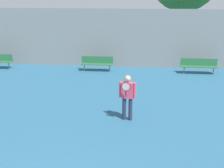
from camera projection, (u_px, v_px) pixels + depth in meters
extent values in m
cylinder|color=#282D47|center=(124.00, 108.00, 11.21)|extent=(0.14, 0.14, 0.83)
cylinder|color=#282D47|center=(130.00, 109.00, 11.15)|extent=(0.14, 0.14, 0.83)
cube|color=#DB4C6B|center=(128.00, 90.00, 10.97)|extent=(0.44, 0.26, 0.57)
cylinder|color=#DB4C6B|center=(120.00, 89.00, 11.03)|extent=(0.10, 0.10, 0.56)
cylinder|color=#DB4C6B|center=(135.00, 91.00, 10.91)|extent=(0.10, 0.10, 0.56)
sphere|color=#DBAD89|center=(128.00, 79.00, 10.84)|extent=(0.22, 0.22, 0.22)
cylinder|color=black|center=(126.00, 94.00, 10.72)|extent=(0.03, 0.03, 0.22)
torus|color=red|center=(126.00, 87.00, 10.65)|extent=(0.31, 0.07, 0.31)
cylinder|color=silver|center=(126.00, 87.00, 10.65)|extent=(0.26, 0.05, 0.27)
cylinder|color=gray|center=(9.00, 66.00, 18.26)|extent=(0.06, 0.06, 0.39)
cube|color=#28663D|center=(199.00, 67.00, 17.13)|extent=(1.99, 0.40, 0.04)
cylinder|color=gray|center=(184.00, 70.00, 17.27)|extent=(0.06, 0.06, 0.39)
cylinder|color=gray|center=(213.00, 71.00, 17.11)|extent=(0.06, 0.06, 0.39)
cube|color=#28663D|center=(199.00, 62.00, 17.23)|extent=(1.99, 0.04, 0.40)
cube|color=#28663D|center=(97.00, 64.00, 17.68)|extent=(1.81, 0.40, 0.04)
cylinder|color=gray|center=(84.00, 68.00, 17.82)|extent=(0.06, 0.06, 0.39)
cylinder|color=gray|center=(110.00, 68.00, 17.68)|extent=(0.06, 0.06, 0.39)
cube|color=#28663D|center=(97.00, 60.00, 17.79)|extent=(1.81, 0.04, 0.40)
cube|color=gray|center=(112.00, 38.00, 18.40)|extent=(29.35, 0.06, 3.42)
cylinder|color=brown|center=(182.00, 26.00, 24.53)|extent=(0.51, 0.51, 3.29)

